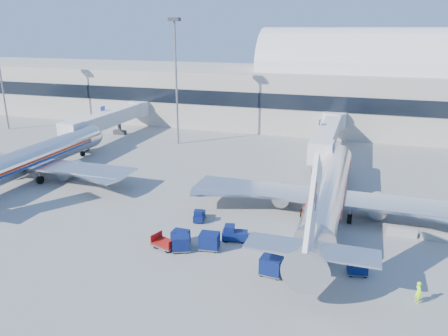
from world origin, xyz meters
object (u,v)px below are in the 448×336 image
(airliner_mid, at_px, (28,160))
(tug_left, at_px, (199,215))
(cart_train_c, at_px, (181,237))
(tug_right, at_px, (329,250))
(jetbridge_near, at_px, (329,133))
(cart_open_red, at_px, (166,244))
(cart_solo_near, at_px, (271,266))
(ramp_worker, at_px, (418,292))
(jetbridge_mid, at_px, (113,118))
(cart_solo_far, at_px, (358,266))
(cart_train_b, at_px, (181,243))
(airliner_main, at_px, (328,193))
(tug_lead, at_px, (234,234))
(barrier_near, at_px, (402,232))
(mast_west, at_px, (176,64))
(cart_train_a, at_px, (209,241))
(barrier_mid, at_px, (436,237))

(airliner_mid, distance_m, tug_left, 28.97)
(cart_train_c, bearing_deg, tug_right, 9.61)
(jetbridge_near, bearing_deg, cart_open_red, -107.20)
(cart_solo_near, relative_size, ramp_worker, 1.11)
(jetbridge_mid, xyz_separation_m, cart_solo_near, (40.96, -40.58, -3.00))
(tug_right, bearing_deg, cart_open_red, -156.84)
(cart_solo_far, bearing_deg, jetbridge_near, 87.26)
(jetbridge_mid, xyz_separation_m, tug_right, (45.50, -35.50, -3.33))
(tug_right, bearing_deg, jetbridge_near, 106.13)
(cart_train_c, bearing_deg, cart_solo_near, -15.08)
(ramp_worker, bearing_deg, cart_train_b, 60.73)
(airliner_main, distance_m, jetbridge_mid, 51.62)
(tug_lead, relative_size, cart_open_red, 0.97)
(tug_lead, distance_m, cart_train_b, 5.71)
(airliner_mid, height_order, cart_solo_near, airliner_mid)
(cart_train_c, bearing_deg, barrier_near, 23.34)
(airliner_mid, relative_size, barrier_near, 12.42)
(jetbridge_mid, relative_size, cart_solo_near, 13.06)
(cart_train_b, height_order, cart_train_c, cart_train_b)
(cart_train_c, xyz_separation_m, cart_solo_near, (9.89, -2.73, 0.10))
(airliner_main, xyz_separation_m, cart_solo_near, (-3.44, -14.28, -2.00))
(mast_west, height_order, barrier_near, mast_west)
(tug_left, bearing_deg, cart_solo_near, -141.82)
(cart_train_a, bearing_deg, barrier_mid, 16.69)
(tug_left, height_order, cart_solo_near, cart_solo_near)
(airliner_main, relative_size, jetbridge_mid, 1.35)
(barrier_mid, xyz_separation_m, cart_train_a, (-21.53, -9.07, 0.48))
(jetbridge_near, relative_size, cart_solo_near, 13.06)
(tug_left, bearing_deg, airliner_main, -79.21)
(cart_train_a, xyz_separation_m, cart_solo_far, (14.04, -0.19, -0.11))
(barrier_near, relative_size, barrier_mid, 1.00)
(airliner_main, distance_m, cart_train_c, 17.76)
(tug_left, height_order, ramp_worker, ramp_worker)
(tug_left, bearing_deg, barrier_near, -93.36)
(tug_lead, distance_m, tug_left, 6.16)
(airliner_main, distance_m, barrier_near, 8.74)
(cart_train_c, bearing_deg, tug_left, 93.57)
(barrier_near, xyz_separation_m, cart_train_b, (-20.78, -10.26, 0.40))
(ramp_worker, bearing_deg, barrier_near, -21.72)
(barrier_near, distance_m, cart_train_b, 23.17)
(tug_lead, distance_m, cart_solo_far, 12.63)
(cart_open_red, bearing_deg, ramp_worker, 12.18)
(barrier_near, height_order, cart_solo_near, cart_solo_near)
(barrier_near, height_order, cart_solo_far, cart_solo_far)
(airliner_main, bearing_deg, jetbridge_near, 95.22)
(tug_left, height_order, cart_train_b, cart_train_b)
(mast_west, bearing_deg, jetbridge_mid, 176.79)
(cart_train_a, bearing_deg, cart_solo_near, -27.89)
(ramp_worker, bearing_deg, mast_west, 19.64)
(mast_west, height_order, tug_lead, mast_west)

